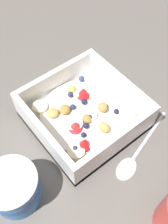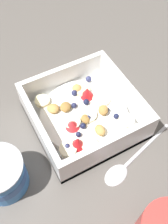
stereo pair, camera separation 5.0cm
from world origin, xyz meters
TOP-DOWN VIEW (x-y plane):
  - ground_plane at (0.00, 0.00)m, footprint 2.40×2.40m
  - fruit_bowl at (0.02, 0.02)m, footprint 0.19×0.19m
  - spoon at (-0.10, -0.01)m, footprint 0.06×0.17m
  - yogurt_cup at (-0.03, 0.19)m, footprint 0.09×0.09m

SIDE VIEW (x-z plane):
  - ground_plane at x=0.00m, z-range 0.00..0.00m
  - spoon at x=-0.10m, z-range 0.00..0.01m
  - fruit_bowl at x=0.02m, z-range -0.01..0.06m
  - yogurt_cup at x=-0.03m, z-range 0.00..0.07m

